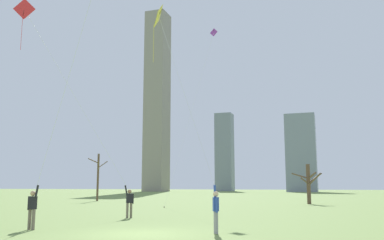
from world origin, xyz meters
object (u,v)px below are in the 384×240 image
(kite_flyer_midfield_left_blue, at_px, (46,157))
(bare_tree_center, at_px, (309,183))
(kite_flyer_far_back_red, at_px, (103,153))
(kite_flyer_foreground_left_yellow, at_px, (195,139))
(bare_tree_rightmost, at_px, (98,175))
(distant_kite_high_overhead_purple, at_px, (206,59))

(kite_flyer_midfield_left_blue, xyz_separation_m, bare_tree_center, (8.96, 30.05, -0.85))
(kite_flyer_midfield_left_blue, bearing_deg, kite_flyer_far_back_red, 100.97)
(kite_flyer_foreground_left_yellow, bearing_deg, kite_flyer_midfield_left_blue, -153.88)
(kite_flyer_foreground_left_yellow, distance_m, bare_tree_rightmost, 35.16)
(kite_flyer_foreground_left_yellow, xyz_separation_m, kite_flyer_far_back_red, (-6.98, 3.92, -0.17))
(bare_tree_rightmost, bearing_deg, bare_tree_center, -0.85)
(kite_flyer_midfield_left_blue, xyz_separation_m, bare_tree_rightmost, (-16.05, 30.42, 0.09))
(kite_flyer_far_back_red, bearing_deg, bare_tree_center, 66.27)
(bare_tree_center, bearing_deg, bare_tree_rightmost, 179.15)
(bare_tree_center, bearing_deg, kite_flyer_foreground_left_yellow, -96.87)
(bare_tree_rightmost, distance_m, bare_tree_center, 25.03)
(kite_flyer_far_back_red, bearing_deg, kite_flyer_midfield_left_blue, -79.03)
(kite_flyer_midfield_left_blue, relative_size, bare_tree_center, 3.02)
(kite_flyer_far_back_red, relative_size, bare_tree_rightmost, 2.29)
(kite_flyer_midfield_left_blue, distance_m, bare_tree_rightmost, 34.39)
(distant_kite_high_overhead_purple, bearing_deg, bare_tree_rightmost, 148.77)
(kite_flyer_midfield_left_blue, relative_size, bare_tree_rightmost, 2.12)
(kite_flyer_foreground_left_yellow, xyz_separation_m, bare_tree_center, (3.28, 27.26, -1.73))
(bare_tree_center, bearing_deg, distant_kite_high_overhead_purple, -128.35)
(kite_flyer_far_back_red, xyz_separation_m, bare_tree_rightmost, (-14.75, 23.72, -0.61))
(distant_kite_high_overhead_purple, bearing_deg, kite_flyer_foreground_left_yellow, -75.00)
(bare_tree_rightmost, height_order, bare_tree_center, bare_tree_rightmost)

